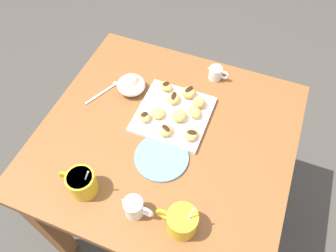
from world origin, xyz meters
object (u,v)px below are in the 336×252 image
object	(u,v)px
coffee_mug_mustard_left	(181,221)
chocolate_sauce_pitcher	(216,73)
coffee_mug_mustard_right	(81,182)
cream_pitcher_white	(134,207)
dining_table	(166,155)
beignet_8	(191,135)
beignet_0	(174,98)
saucer_sky_left	(162,157)
pastry_plate_square	(173,114)
beignet_5	(179,116)
beignet_4	(199,102)
beignet_1	(166,130)
beignet_9	(144,117)
ice_cream_bowl	(131,84)
beignet_6	(166,86)
beignet_2	(189,92)
beignet_7	(195,112)

from	to	relation	value
coffee_mug_mustard_left	chocolate_sauce_pitcher	world-z (taller)	coffee_mug_mustard_left
coffee_mug_mustard_right	cream_pitcher_white	xyz separation A→B (m)	(-0.19, 0.01, -0.01)
dining_table	beignet_8	size ratio (longest dim) A/B	16.67
beignet_0	cream_pitcher_white	bearing A→B (deg)	95.70
coffee_mug_mustard_right	cream_pitcher_white	bearing A→B (deg)	176.94
dining_table	saucer_sky_left	world-z (taller)	saucer_sky_left
pastry_plate_square	beignet_5	world-z (taller)	beignet_5
pastry_plate_square	coffee_mug_mustard_left	bearing A→B (deg)	114.17
beignet_8	beignet_4	bearing A→B (deg)	-81.89
beignet_1	beignet_4	distance (m)	0.18
saucer_sky_left	beignet_9	xyz separation A→B (m)	(0.12, -0.12, 0.03)
dining_table	pastry_plate_square	distance (m)	0.18
pastry_plate_square	beignet_0	xyz separation A→B (m)	(0.02, -0.05, 0.02)
coffee_mug_mustard_right	beignet_5	xyz separation A→B (m)	(-0.19, -0.37, -0.01)
pastry_plate_square	ice_cream_bowl	size ratio (longest dim) A/B	2.37
coffee_mug_mustard_right	beignet_4	bearing A→B (deg)	-117.92
cream_pitcher_white	beignet_6	xyz separation A→B (m)	(0.10, -0.50, -0.01)
pastry_plate_square	coffee_mug_mustard_left	size ratio (longest dim) A/B	2.01
beignet_4	beignet_5	world-z (taller)	beignet_4
beignet_5	beignet_9	bearing A→B (deg)	22.25
cream_pitcher_white	beignet_5	xyz separation A→B (m)	(-0.01, -0.38, -0.00)
beignet_2	beignet_6	world-z (taller)	beignet_2
beignet_0	beignet_2	distance (m)	0.06
pastry_plate_square	beignet_2	distance (m)	0.11
coffee_mug_mustard_left	beignet_9	size ratio (longest dim) A/B	2.50
beignet_2	pastry_plate_square	bearing A→B (deg)	76.40
beignet_1	dining_table	bearing A→B (deg)	165.69
saucer_sky_left	beignet_0	distance (m)	0.25
cream_pitcher_white	beignet_4	size ratio (longest dim) A/B	2.13
coffee_mug_mustard_right	beignet_9	distance (m)	0.33
coffee_mug_mustard_right	beignet_2	distance (m)	0.52
beignet_6	beignet_7	xyz separation A→B (m)	(-0.15, 0.08, 0.00)
pastry_plate_square	beignet_1	bearing A→B (deg)	93.69
beignet_2	beignet_7	xyz separation A→B (m)	(-0.05, 0.08, -0.00)
beignet_5	beignet_7	xyz separation A→B (m)	(-0.05, -0.04, -0.00)
beignet_8	beignet_2	bearing A→B (deg)	-67.63
beignet_9	beignet_2	bearing A→B (deg)	-123.96
cream_pitcher_white	beignet_6	distance (m)	0.50
chocolate_sauce_pitcher	beignet_2	size ratio (longest dim) A/B	1.69
ice_cream_bowl	beignet_0	world-z (taller)	ice_cream_bowl
beignet_0	beignet_1	xyz separation A→B (m)	(-0.03, 0.15, -0.00)
pastry_plate_square	coffee_mug_mustard_right	size ratio (longest dim) A/B	1.99
beignet_2	chocolate_sauce_pitcher	bearing A→B (deg)	-114.71
coffee_mug_mustard_right	beignet_9	xyz separation A→B (m)	(-0.07, -0.32, -0.02)
beignet_6	pastry_plate_square	bearing A→B (deg)	124.87
pastry_plate_square	coffee_mug_mustard_right	distance (m)	0.42
coffee_mug_mustard_right	beignet_2	world-z (taller)	coffee_mug_mustard_right
coffee_mug_mustard_right	beignet_4	size ratio (longest dim) A/B	2.69
coffee_mug_mustard_left	chocolate_sauce_pitcher	xyz separation A→B (m)	(0.08, -0.63, -0.02)
beignet_6	beignet_9	world-z (taller)	beignet_9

